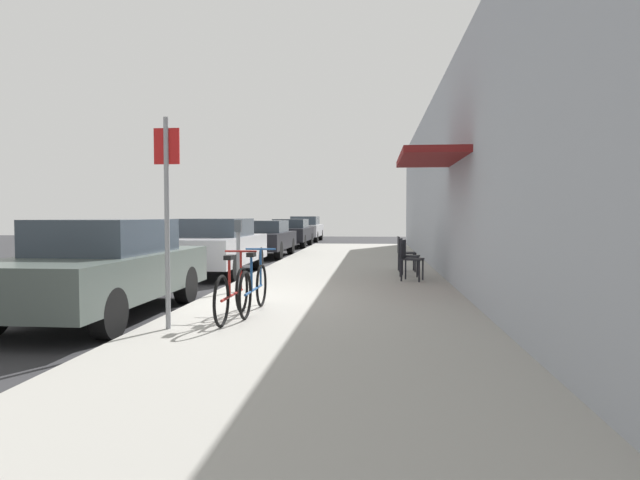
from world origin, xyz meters
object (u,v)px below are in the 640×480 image
street_sign (167,206)px  parked_car_0 (103,267)px  parked_car_1 (215,246)px  cafe_chair_0 (409,257)px  bicycle_0 (232,293)px  bicycle_1 (254,288)px  parked_car_4 (305,228)px  cafe_chair_1 (406,254)px  parking_meter (238,250)px  parked_car_3 (291,232)px  cafe_chair_2 (404,251)px  parked_car_2 (264,238)px

street_sign → parked_car_0: bearing=139.8°
parked_car_1 → cafe_chair_0: bearing=-19.8°
street_sign → bicycle_0: size_ratio=1.52×
bicycle_1 → cafe_chair_0: (2.47, 4.09, 0.14)m
parked_car_4 → cafe_chair_1: 19.44m
parked_car_0 → bicycle_1: parked_car_0 is taller
bicycle_1 → cafe_chair_0: bicycle_1 is taller
parked_car_0 → bicycle_1: size_ratio=2.57×
parking_meter → street_sign: street_sign is taller
cafe_chair_0 → cafe_chair_1: 0.85m
parking_meter → cafe_chair_1: (3.22, 2.86, -0.26)m
parked_car_4 → parked_car_3: bearing=-90.0°
parking_meter → street_sign: bearing=-90.9°
parked_car_0 → cafe_chair_2: 7.62m
parking_meter → cafe_chair_0: bearing=31.9°
cafe_chair_0 → cafe_chair_1: (-0.00, 0.85, 0.00)m
parked_car_2 → cafe_chair_0: parked_car_2 is taller
parked_car_2 → bicycle_1: bearing=-79.0°
parked_car_4 → cafe_chair_1: size_ratio=5.06×
bicycle_0 → cafe_chair_1: 6.07m
cafe_chair_0 → street_sign: bearing=-121.8°
parked_car_0 → parked_car_3: parked_car_0 is taller
street_sign → cafe_chair_2: street_sign is taller
parked_car_3 → parking_meter: (1.55, -16.19, 0.18)m
street_sign → cafe_chair_0: size_ratio=2.99×
cafe_chair_2 → parked_car_1: bearing=-177.6°
parked_car_0 → parking_meter: parked_car_0 is taller
parked_car_2 → parked_car_0: bearing=-90.0°
parked_car_1 → parked_car_3: parked_car_1 is taller
cafe_chair_2 → parked_car_3: bearing=111.3°
parking_meter → bicycle_0: size_ratio=0.77×
parked_car_2 → parked_car_4: 11.91m
bicycle_1 → cafe_chair_2: size_ratio=1.97×
parked_car_4 → cafe_chair_0: 20.27m
bicycle_0 → cafe_chair_1: size_ratio=1.97×
cafe_chair_1 → cafe_chair_2: (-0.00, 1.07, 0.00)m
parked_car_4 → bicycle_0: parked_car_4 is taller
parked_car_3 → cafe_chair_0: size_ratio=5.06×
street_sign → parked_car_1: bearing=102.1°
parked_car_0 → bicycle_0: bearing=-15.5°
bicycle_0 → cafe_chair_0: bearing=60.2°
cafe_chair_1 → cafe_chair_2: 1.07m
parked_car_1 → cafe_chair_2: (4.77, 0.20, -0.13)m
cafe_chair_2 → parked_car_4: bearing=105.0°
bicycle_1 → cafe_chair_1: bicycle_1 is taller
parked_car_3 → bicycle_0: bearing=-83.5°
parked_car_2 → cafe_chair_0: size_ratio=5.06×
parked_car_1 → parked_car_3: 12.46m
bicycle_1 → parked_car_2: bearing=101.0°
bicycle_0 → parked_car_2: bearing=99.8°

